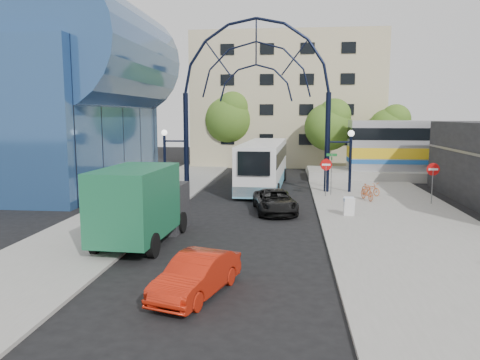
# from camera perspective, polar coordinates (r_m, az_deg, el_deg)

# --- Properties ---
(ground) EXTENTS (120.00, 120.00, 0.00)m
(ground) POSITION_cam_1_polar(r_m,az_deg,el_deg) (19.89, -1.11, -7.98)
(ground) COLOR black
(ground) RESTS_ON ground
(sidewalk_east) EXTENTS (8.00, 56.00, 0.12)m
(sidewalk_east) POSITION_cam_1_polar(r_m,az_deg,el_deg) (24.25, 19.35, -5.38)
(sidewalk_east) COLOR gray
(sidewalk_east) RESTS_ON ground
(plaza_west) EXTENTS (5.00, 50.00, 0.12)m
(plaza_west) POSITION_cam_1_polar(r_m,az_deg,el_deg) (27.06, -13.29, -3.79)
(plaza_west) COLOR gray
(plaza_west) RESTS_ON ground
(gateway_arch) EXTENTS (13.64, 0.44, 12.10)m
(gateway_arch) POSITION_cam_1_polar(r_m,az_deg,el_deg) (33.21, 1.97, 13.28)
(gateway_arch) COLOR black
(gateway_arch) RESTS_ON ground
(stop_sign) EXTENTS (0.80, 0.07, 2.50)m
(stop_sign) POSITION_cam_1_polar(r_m,az_deg,el_deg) (31.26, 10.45, 1.44)
(stop_sign) COLOR slate
(stop_sign) RESTS_ON sidewalk_east
(do_not_enter_sign) EXTENTS (0.76, 0.07, 2.48)m
(do_not_enter_sign) POSITION_cam_1_polar(r_m,az_deg,el_deg) (30.42, 22.46, 0.76)
(do_not_enter_sign) COLOR slate
(do_not_enter_sign) RESTS_ON sidewalk_east
(street_name_sign) EXTENTS (0.70, 0.70, 2.80)m
(street_name_sign) POSITION_cam_1_polar(r_m,az_deg,el_deg) (31.87, 11.10, 1.79)
(street_name_sign) COLOR slate
(street_name_sign) RESTS_ON sidewalk_east
(sandwich_board) EXTENTS (0.55, 0.61, 0.99)m
(sandwich_board) POSITION_cam_1_polar(r_m,az_deg,el_deg) (25.59, 13.17, -2.89)
(sandwich_board) COLOR white
(sandwich_board) RESTS_ON sidewalk_east
(transit_hall) EXTENTS (16.50, 18.00, 14.50)m
(transit_hall) POSITION_cam_1_polar(r_m,az_deg,el_deg) (38.34, -21.71, 9.23)
(transit_hall) COLOR navy
(transit_hall) RESTS_ON ground
(apartment_block) EXTENTS (20.00, 12.10, 14.00)m
(apartment_block) POSITION_cam_1_polar(r_m,az_deg,el_deg) (53.97, 5.75, 9.53)
(apartment_block) COLOR #CAB88C
(apartment_block) RESTS_ON ground
(tree_north_a) EXTENTS (4.48, 4.48, 7.00)m
(tree_north_a) POSITION_cam_1_polar(r_m,az_deg,el_deg) (45.06, 10.90, 6.70)
(tree_north_a) COLOR #382314
(tree_north_a) RESTS_ON ground
(tree_north_b) EXTENTS (5.12, 5.12, 8.00)m
(tree_north_b) POSITION_cam_1_polar(r_m,az_deg,el_deg) (49.30, -1.23, 7.70)
(tree_north_b) COLOR #382314
(tree_north_b) RESTS_ON ground
(tree_north_c) EXTENTS (4.16, 4.16, 6.50)m
(tree_north_c) POSITION_cam_1_polar(r_m,az_deg,el_deg) (47.91, 17.90, 6.13)
(tree_north_c) COLOR #382314
(tree_north_c) RESTS_ON ground
(city_bus) EXTENTS (3.36, 12.64, 3.44)m
(city_bus) POSITION_cam_1_polar(r_m,az_deg,el_deg) (35.28, 2.90, 1.97)
(city_bus) COLOR silver
(city_bus) RESTS_ON ground
(green_truck) EXTENTS (2.82, 6.71, 3.33)m
(green_truck) POSITION_cam_1_polar(r_m,az_deg,el_deg) (20.46, -11.75, -2.91)
(green_truck) COLOR black
(green_truck) RESTS_ON ground
(black_suv) EXTENTS (2.89, 4.94, 1.29)m
(black_suv) POSITION_cam_1_polar(r_m,az_deg,el_deg) (26.37, 4.26, -2.60)
(black_suv) COLOR black
(black_suv) RESTS_ON ground
(red_sedan) EXTENTS (2.39, 4.07, 1.27)m
(red_sedan) POSITION_cam_1_polar(r_m,az_deg,el_deg) (14.54, -5.32, -11.45)
(red_sedan) COLOR #B51D0B
(red_sedan) RESTS_ON ground
(bike_near_a) EXTENTS (1.40, 1.69, 0.87)m
(bike_near_a) POSITION_cam_1_polar(r_m,az_deg,el_deg) (32.60, 15.65, -1.02)
(bike_near_a) COLOR orange
(bike_near_a) RESTS_ON sidewalk_east
(bike_near_b) EXTENTS (0.94, 1.75, 1.01)m
(bike_near_b) POSITION_cam_1_polar(r_m,az_deg,el_deg) (30.52, 15.23, -1.46)
(bike_near_b) COLOR #CC5928
(bike_near_b) RESTS_ON sidewalk_east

